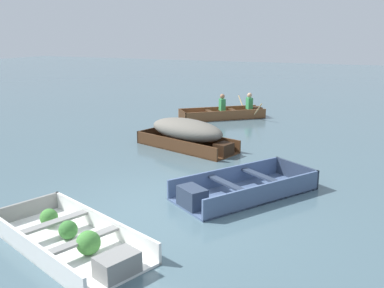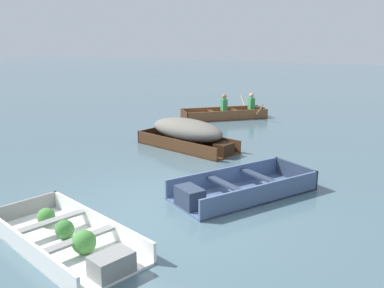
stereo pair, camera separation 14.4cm
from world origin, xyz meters
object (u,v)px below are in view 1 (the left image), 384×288
object	(u,v)px
skiff_dark_varnish_near_moored	(187,132)
rowboat_wooden_brown_with_crew	(227,113)
dinghy_white_foreground	(73,240)
skiff_slate_blue_mid_moored	(239,189)

from	to	relation	value
skiff_dark_varnish_near_moored	rowboat_wooden_brown_with_crew	size ratio (longest dim) A/B	1.01
skiff_dark_varnish_near_moored	rowboat_wooden_brown_with_crew	xyz separation A→B (m)	(-0.46, 4.61, -0.27)
dinghy_white_foreground	rowboat_wooden_brown_with_crew	world-z (taller)	rowboat_wooden_brown_with_crew
skiff_slate_blue_mid_moored	skiff_dark_varnish_near_moored	bearing A→B (deg)	130.63
skiff_dark_varnish_near_moored	rowboat_wooden_brown_with_crew	bearing A→B (deg)	95.68
skiff_slate_blue_mid_moored	rowboat_wooden_brown_with_crew	distance (m)	8.04
rowboat_wooden_brown_with_crew	skiff_slate_blue_mid_moored	bearing A→B (deg)	-68.66
skiff_dark_varnish_near_moored	skiff_slate_blue_mid_moored	world-z (taller)	skiff_dark_varnish_near_moored
dinghy_white_foreground	skiff_dark_varnish_near_moored	world-z (taller)	skiff_dark_varnish_near_moored
skiff_dark_varnish_near_moored	rowboat_wooden_brown_with_crew	world-z (taller)	rowboat_wooden_brown_with_crew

